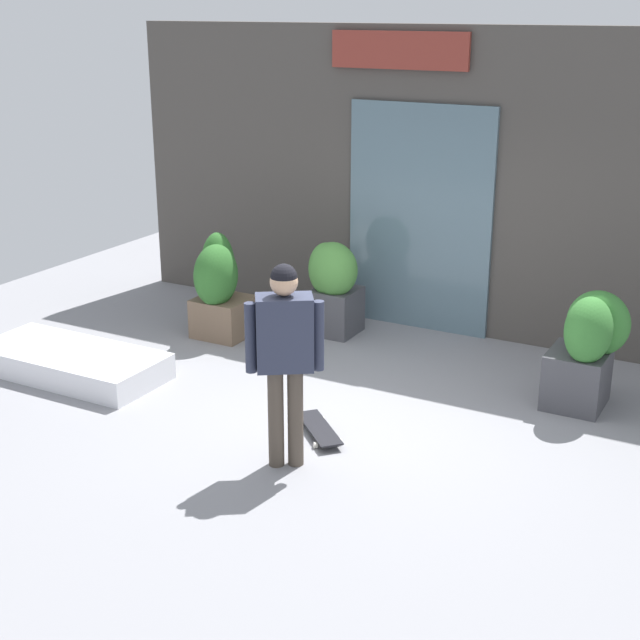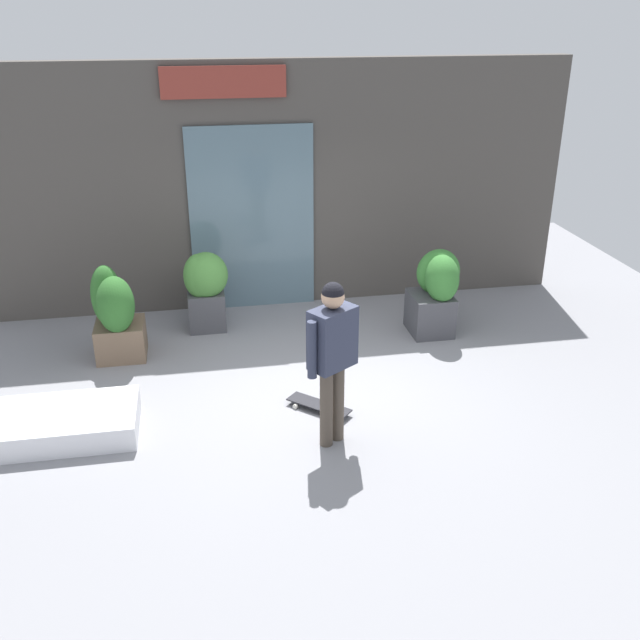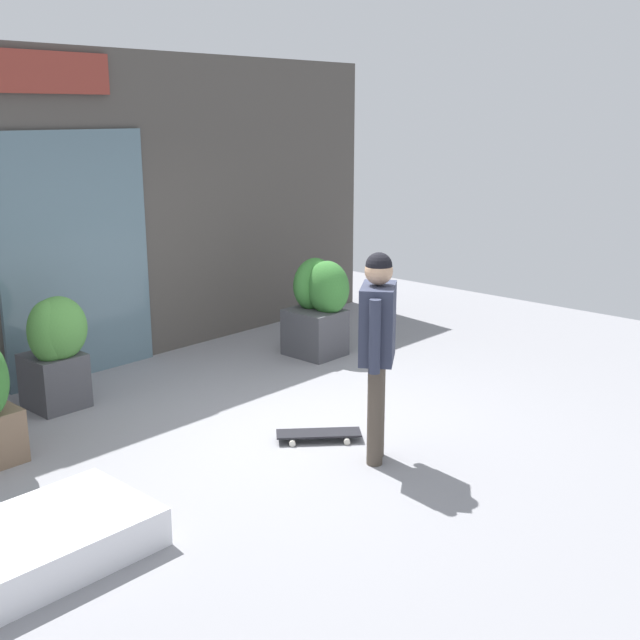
# 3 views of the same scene
# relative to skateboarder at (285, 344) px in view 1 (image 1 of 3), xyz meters

# --- Properties ---
(ground_plane) EXTENTS (12.00, 12.00, 0.00)m
(ground_plane) POSITION_rel_skateboarder_xyz_m (-0.04, 0.90, -1.07)
(ground_plane) COLOR gray
(building_facade) EXTENTS (8.34, 0.31, 3.42)m
(building_facade) POSITION_rel_skateboarder_xyz_m (-0.05, 3.85, 0.64)
(building_facade) COLOR #4C4742
(building_facade) RESTS_ON ground_plane
(skateboarder) EXTENTS (0.54, 0.47, 1.73)m
(skateboarder) POSITION_rel_skateboarder_xyz_m (0.00, 0.00, 0.00)
(skateboarder) COLOR #4C4238
(skateboarder) RESTS_ON ground_plane
(skateboard) EXTENTS (0.68, 0.65, 0.08)m
(skateboard) POSITION_rel_skateboarder_xyz_m (-0.02, 0.61, -1.00)
(skateboard) COLOR black
(skateboard) RESTS_ON ground_plane
(planter_box_left) EXTENTS (0.69, 0.71, 1.12)m
(planter_box_left) POSITION_rel_skateboarder_xyz_m (1.87, 2.34, -0.46)
(planter_box_left) COLOR #47474C
(planter_box_left) RESTS_ON ground_plane
(planter_box_right) EXTENTS (0.59, 0.59, 1.11)m
(planter_box_right) POSITION_rel_skateboarder_xyz_m (-1.14, 2.98, -0.46)
(planter_box_right) COLOR #47474C
(planter_box_right) RESTS_ON ground_plane
(planter_box_mid) EXTENTS (0.60, 0.71, 1.18)m
(planter_box_mid) POSITION_rel_skateboarder_xyz_m (-2.25, 2.32, -0.48)
(planter_box_mid) COLOR brown
(planter_box_mid) RESTS_ON ground_plane
(snow_ledge) EXTENTS (1.99, 0.90, 0.26)m
(snow_ledge) POSITION_rel_skateboarder_xyz_m (-2.94, 0.61, -0.93)
(snow_ledge) COLOR white
(snow_ledge) RESTS_ON ground_plane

